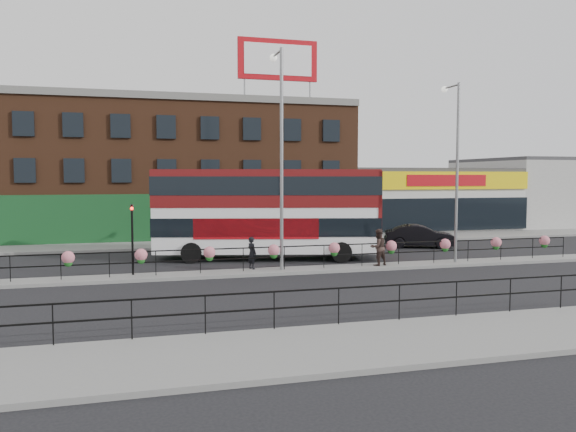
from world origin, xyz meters
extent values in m
plane|color=black|center=(0.00, 0.00, 0.00)|extent=(120.00, 120.00, 0.00)
cube|color=gray|center=(0.00, -12.00, 0.07)|extent=(60.00, 4.00, 0.15)
cube|color=gray|center=(0.00, 12.00, 0.07)|extent=(60.00, 4.00, 0.15)
cube|color=gray|center=(0.00, 0.00, 0.07)|extent=(60.00, 1.60, 0.15)
cube|color=gold|center=(0.00, -9.70, 0.01)|extent=(60.00, 0.10, 0.01)
cube|color=gold|center=(0.00, -9.88, 0.01)|extent=(60.00, 0.10, 0.01)
cube|color=brown|center=(-4.00, 20.00, 5.00)|extent=(25.00, 12.00, 10.00)
cube|color=#3F3F42|center=(-4.00, 20.00, 10.15)|extent=(25.00, 12.00, 0.30)
cube|color=#14481F|center=(-4.00, 13.92, 1.70)|extent=(25.00, 0.25, 3.40)
cube|color=silver|center=(16.00, 20.00, 2.50)|extent=(15.00, 12.00, 5.00)
cube|color=#3F3F42|center=(16.00, 20.00, 5.15)|extent=(15.00, 12.00, 0.30)
cube|color=yellow|center=(16.00, 13.92, 4.30)|extent=(15.00, 0.25, 1.40)
cube|color=#AE0B13|center=(16.00, 13.80, 4.30)|extent=(7.00, 0.10, 0.90)
cube|color=black|center=(16.00, 13.92, 1.60)|extent=(15.00, 0.25, 2.60)
cube|color=#B0AFAA|center=(30.75, 20.00, 3.00)|extent=(14.50, 12.00, 6.00)
cube|color=#3F3F42|center=(30.75, 20.00, 6.15)|extent=(14.50, 12.00, 0.30)
cube|color=#AE0B13|center=(2.50, 15.00, 13.20)|extent=(6.00, 0.25, 3.00)
cube|color=white|center=(2.50, 14.86, 13.20)|extent=(5.10, 0.04, 2.25)
cylinder|color=gray|center=(0.00, 15.00, 11.00)|extent=(0.12, 0.12, 1.40)
cylinder|color=gray|center=(5.00, 15.00, 11.00)|extent=(0.12, 0.12, 1.40)
cube|color=black|center=(0.00, 0.00, 1.25)|extent=(30.00, 0.05, 0.05)
cube|color=black|center=(0.00, 0.00, 0.76)|extent=(30.00, 0.05, 0.05)
cylinder|color=black|center=(-13.00, 0.00, 0.70)|extent=(0.04, 0.04, 1.10)
cylinder|color=black|center=(-11.00, 0.00, 0.70)|extent=(0.04, 0.04, 1.10)
cylinder|color=black|center=(-9.00, 0.00, 0.70)|extent=(0.04, 0.04, 1.10)
cylinder|color=black|center=(-7.00, 0.00, 0.70)|extent=(0.04, 0.04, 1.10)
cylinder|color=black|center=(-5.00, 0.00, 0.70)|extent=(0.04, 0.04, 1.10)
cylinder|color=black|center=(-3.00, 0.00, 0.70)|extent=(0.04, 0.04, 1.10)
cylinder|color=black|center=(-1.00, 0.00, 0.70)|extent=(0.04, 0.04, 1.10)
cylinder|color=black|center=(1.00, 0.00, 0.70)|extent=(0.04, 0.04, 1.10)
cylinder|color=black|center=(3.00, 0.00, 0.70)|extent=(0.04, 0.04, 1.10)
cylinder|color=black|center=(5.00, 0.00, 0.70)|extent=(0.04, 0.04, 1.10)
cylinder|color=black|center=(7.00, 0.00, 0.70)|extent=(0.04, 0.04, 1.10)
cylinder|color=black|center=(9.00, 0.00, 0.70)|extent=(0.04, 0.04, 1.10)
cylinder|color=black|center=(11.00, 0.00, 0.70)|extent=(0.04, 0.04, 1.10)
cylinder|color=black|center=(13.00, 0.00, 0.70)|extent=(0.04, 0.04, 1.10)
cylinder|color=black|center=(15.00, 0.00, 0.70)|extent=(0.04, 0.04, 1.10)
sphere|color=#CF6D7D|center=(-10.69, 0.00, 1.10)|extent=(0.56, 0.56, 0.56)
sphere|color=#1C611D|center=(-10.69, 0.00, 0.87)|extent=(0.36, 0.36, 0.36)
sphere|color=#CF6D7D|center=(-7.64, 0.00, 1.10)|extent=(0.56, 0.56, 0.56)
sphere|color=#1C611D|center=(-7.64, 0.00, 0.87)|extent=(0.36, 0.36, 0.36)
sphere|color=#CF6D7D|center=(-4.58, 0.00, 1.10)|extent=(0.56, 0.56, 0.56)
sphere|color=#1C611D|center=(-4.58, 0.00, 0.87)|extent=(0.36, 0.36, 0.36)
sphere|color=#CF6D7D|center=(-1.53, 0.00, 1.10)|extent=(0.56, 0.56, 0.56)
sphere|color=#1C611D|center=(-1.53, 0.00, 0.87)|extent=(0.36, 0.36, 0.36)
sphere|color=#CF6D7D|center=(1.53, 0.00, 1.10)|extent=(0.56, 0.56, 0.56)
sphere|color=#1C611D|center=(1.53, 0.00, 0.87)|extent=(0.36, 0.36, 0.36)
sphere|color=#CF6D7D|center=(4.58, 0.00, 1.10)|extent=(0.56, 0.56, 0.56)
sphere|color=#1C611D|center=(4.58, 0.00, 0.87)|extent=(0.36, 0.36, 0.36)
sphere|color=#CF6D7D|center=(7.64, 0.00, 1.10)|extent=(0.56, 0.56, 0.56)
sphere|color=#1C611D|center=(7.64, 0.00, 0.87)|extent=(0.36, 0.36, 0.36)
sphere|color=#CF6D7D|center=(10.69, 0.00, 1.10)|extent=(0.56, 0.56, 0.56)
sphere|color=#1C611D|center=(10.69, 0.00, 0.87)|extent=(0.36, 0.36, 0.36)
sphere|color=#CF6D7D|center=(13.75, 0.00, 1.10)|extent=(0.56, 0.56, 0.56)
sphere|color=#1C611D|center=(13.75, 0.00, 0.87)|extent=(0.36, 0.36, 0.36)
cube|color=black|center=(-2.00, -10.10, 1.25)|extent=(20.00, 0.05, 0.05)
cube|color=black|center=(-2.00, -10.10, 0.76)|extent=(20.00, 0.05, 0.05)
cylinder|color=black|center=(-10.00, -10.10, 0.70)|extent=(0.04, 0.04, 1.10)
cylinder|color=black|center=(-8.00, -10.10, 0.70)|extent=(0.04, 0.04, 1.10)
cylinder|color=black|center=(-6.00, -10.10, 0.70)|extent=(0.04, 0.04, 1.10)
cylinder|color=black|center=(-4.00, -10.10, 0.70)|extent=(0.04, 0.04, 1.10)
cylinder|color=black|center=(-2.00, -10.10, 0.70)|extent=(0.04, 0.04, 1.10)
cylinder|color=black|center=(0.00, -10.10, 0.70)|extent=(0.04, 0.04, 1.10)
cylinder|color=black|center=(2.00, -10.10, 0.70)|extent=(0.04, 0.04, 1.10)
cylinder|color=black|center=(4.00, -10.10, 0.70)|extent=(0.04, 0.04, 1.10)
cylinder|color=black|center=(6.00, -10.10, 0.70)|extent=(0.04, 0.04, 1.10)
cube|color=white|center=(-0.81, 4.51, 2.66)|extent=(12.52, 5.57, 4.44)
cube|color=#610F10|center=(-0.81, 4.51, 3.94)|extent=(12.60, 5.65, 2.00)
cube|color=black|center=(-0.81, 4.51, 1.89)|extent=(12.62, 5.67, 1.00)
cube|color=black|center=(-0.81, 4.51, 4.11)|extent=(12.64, 5.70, 1.00)
cube|color=#610F10|center=(-0.81, 4.51, 4.92)|extent=(12.52, 5.57, 0.13)
cube|color=#610F10|center=(5.08, 3.08, 2.66)|extent=(0.86, 2.80, 4.44)
cube|color=#AE0B13|center=(-1.68, 3.27, 1.83)|extent=(6.48, 1.61, 1.11)
cylinder|color=black|center=(-5.02, 4.10, 0.56)|extent=(1.16, 0.59, 1.11)
cylinder|color=black|center=(-4.36, 6.80, 0.56)|extent=(1.16, 0.59, 1.11)
cylinder|color=black|center=(2.75, 2.22, 0.56)|extent=(1.16, 0.59, 1.11)
cylinder|color=black|center=(3.40, 4.91, 0.56)|extent=(1.16, 0.59, 1.11)
imported|color=black|center=(9.93, 6.93, 0.74)|extent=(4.67, 5.58, 1.48)
imported|color=black|center=(-2.47, 0.55, 0.93)|extent=(0.85, 0.80, 1.56)
imported|color=#382823|center=(3.84, -0.05, 1.07)|extent=(1.20, 1.09, 1.84)
cylinder|color=gray|center=(-1.13, 0.03, 5.38)|extent=(0.17, 0.17, 10.46)
cylinder|color=gray|center=(-1.13, 0.82, 10.51)|extent=(0.10, 1.57, 0.10)
sphere|color=silver|center=(-1.13, 1.60, 10.45)|extent=(0.38, 0.38, 0.38)
cylinder|color=gray|center=(8.20, -0.08, 4.77)|extent=(0.15, 0.15, 9.23)
cylinder|color=gray|center=(8.20, 0.61, 9.29)|extent=(0.09, 1.38, 0.09)
sphere|color=silver|center=(8.20, 1.30, 9.24)|extent=(0.33, 0.33, 0.33)
cylinder|color=black|center=(-8.00, 0.40, 1.75)|extent=(0.10, 0.10, 3.20)
imported|color=black|center=(-8.00, 0.40, 3.35)|extent=(0.15, 0.18, 0.90)
sphere|color=#FF190C|center=(-8.00, 0.28, 3.17)|extent=(0.14, 0.14, 0.14)
camera|label=1|loc=(-7.85, -25.73, 4.58)|focal=35.00mm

